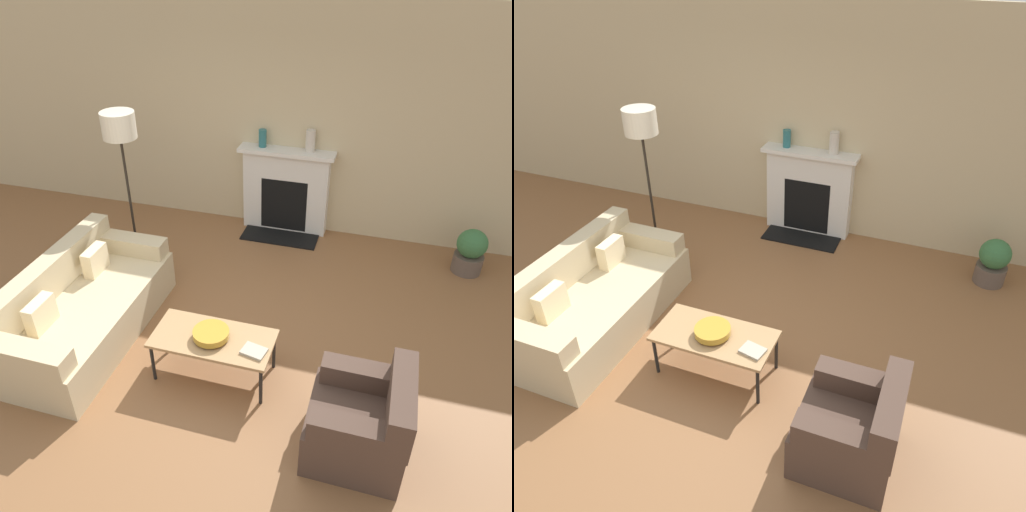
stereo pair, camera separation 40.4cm
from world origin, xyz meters
TOP-DOWN VIEW (x-y plane):
  - ground_plane at (0.00, 0.00)m, footprint 18.00×18.00m
  - wall_back at (0.00, 2.89)m, footprint 18.00×0.06m
  - fireplace at (0.17, 2.75)m, footprint 1.25×0.59m
  - couch at (-1.26, 0.09)m, footprint 0.95×2.03m
  - armchair_near at (1.56, -0.52)m, footprint 0.75×0.74m
  - coffee_table at (0.19, -0.07)m, footprint 1.09×0.53m
  - bowl at (0.17, -0.08)m, footprint 0.33×0.33m
  - book at (0.59, -0.15)m, footprint 0.23×0.19m
  - floor_lamp at (-1.36, 1.40)m, footprint 0.37×0.37m
  - mantel_vase_left at (-0.16, 2.76)m, footprint 0.10×0.10m
  - mantel_vase_center_left at (0.46, 2.76)m, footprint 0.12×0.12m
  - potted_plant at (2.53, 2.35)m, footprint 0.35×0.35m

SIDE VIEW (x-z plane):
  - ground_plane at x=0.00m, z-range 0.00..0.00m
  - potted_plant at x=2.53m, z-range 0.00..0.56m
  - couch at x=-1.26m, z-range -0.10..0.71m
  - armchair_near at x=1.56m, z-range -0.08..0.72m
  - coffee_table at x=0.19m, z-range 0.19..0.63m
  - book at x=0.59m, z-range 0.44..0.47m
  - bowl at x=0.17m, z-range 0.45..0.53m
  - fireplace at x=0.17m, z-range -0.01..1.14m
  - mantel_vase_left at x=-0.16m, z-range 1.15..1.37m
  - mantel_vase_center_left at x=0.46m, z-range 1.15..1.43m
  - wall_back at x=0.00m, z-range 0.00..2.90m
  - floor_lamp at x=-1.36m, z-range 0.61..2.51m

